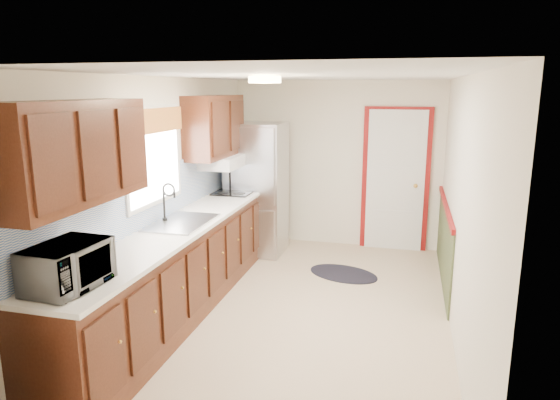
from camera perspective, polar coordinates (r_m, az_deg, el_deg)
The scene contains 8 objects.
room_shell at distance 4.93m, azimuth 2.34°, elevation -0.05°, with size 3.20×5.20×2.52m.
kitchen_run at distance 5.16m, azimuth -11.98°, elevation -4.22°, with size 0.63×4.00×2.20m.
back_wall_trim at distance 7.05m, azimuth 14.10°, elevation 0.84°, with size 1.12×2.30×2.08m.
ceiling_fixture at distance 4.69m, azimuth -1.75°, elevation 13.60°, with size 0.30×0.30×0.06m, color #FFD88C.
microwave at distance 3.71m, azimuth -23.16°, elevation -6.47°, with size 0.56×0.31×0.38m, color white.
refrigerator at distance 6.99m, azimuth -2.65°, elevation 1.31°, with size 0.77×0.77×1.83m.
rug at distance 6.39m, azimuth 7.25°, elevation -8.35°, with size 0.89×0.57×0.01m, color black.
cooktop at distance 6.62m, azimuth -5.20°, elevation 0.96°, with size 0.48×0.58×0.02m, color black.
Camera 1 is at (1.01, -4.70, 2.28)m, focal length 32.00 mm.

